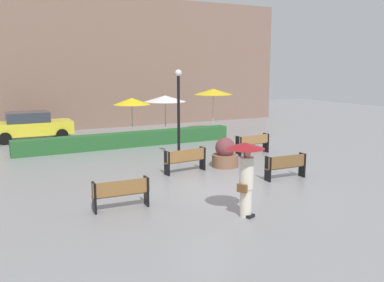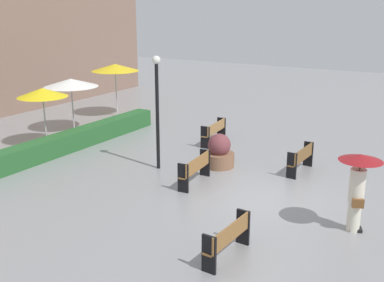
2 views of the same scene
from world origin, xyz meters
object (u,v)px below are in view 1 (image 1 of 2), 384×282
object	(u,v)px
bench_near_left	(121,192)
parked_car	(31,125)
bench_mid_center	(186,159)
planter_pot	(225,154)
bench_far_right	(253,143)
patio_umbrella_yellow_far	(213,92)
patio_umbrella_white	(165,99)
pedestrian_with_umbrella	(246,168)
lamp_post	(179,106)
patio_umbrella_yellow	(132,101)
bench_near_right	(286,165)

from	to	relation	value
bench_near_left	parked_car	distance (m)	13.33
bench_mid_center	planter_pot	world-z (taller)	planter_pot
bench_far_right	patio_umbrella_yellow_far	world-z (taller)	patio_umbrella_yellow_far
patio_umbrella_white	patio_umbrella_yellow_far	world-z (taller)	patio_umbrella_yellow_far
planter_pot	patio_umbrella_white	xyz separation A→B (m)	(0.83, 7.82, 1.70)
pedestrian_with_umbrella	patio_umbrella_yellow_far	world-z (taller)	patio_umbrella_yellow_far
lamp_post	patio_umbrella_yellow	xyz separation A→B (m)	(-0.17, 5.37, -0.20)
lamp_post	bench_near_left	bearing A→B (deg)	-130.51
bench_far_right	lamp_post	world-z (taller)	lamp_post
bench_far_right	patio_umbrella_yellow_far	distance (m)	7.09
parked_car	bench_near_right	bearing A→B (deg)	-61.17
bench_near_right	planter_pot	xyz separation A→B (m)	(-0.92, 2.66, -0.02)
bench_far_right	bench_near_left	size ratio (longest dim) A/B	1.10
patio_umbrella_yellow_far	bench_near_left	bearing A→B (deg)	-130.33
pedestrian_with_umbrella	patio_umbrella_yellow	xyz separation A→B (m)	(1.16, 12.26, 0.82)
planter_pot	patio_umbrella_yellow	size ratio (longest dim) A/B	0.50
parked_car	patio_umbrella_white	bearing A→B (deg)	-18.89
bench_mid_center	patio_umbrella_yellow_far	size ratio (longest dim) A/B	0.65
bench_near_right	patio_umbrella_yellow_far	xyz separation A→B (m)	(3.24, 10.78, 1.97)
lamp_post	patio_umbrella_white	bearing A→B (deg)	71.21
patio_umbrella_yellow	patio_umbrella_yellow_far	distance (m)	5.70
bench_far_right	patio_umbrella_white	xyz separation A→B (m)	(-1.64, 6.30, 1.67)
pedestrian_with_umbrella	patio_umbrella_yellow	size ratio (longest dim) A/B	0.86
bench_near_right	bench_near_left	bearing A→B (deg)	-176.08
bench_near_left	patio_umbrella_yellow	xyz separation A→B (m)	(3.93, 10.17, 1.68)
bench_far_right	parked_car	distance (m)	12.25
pedestrian_with_umbrella	lamp_post	world-z (taller)	lamp_post
parked_car	planter_pot	bearing A→B (deg)	-58.89
patio_umbrella_yellow	bench_mid_center	bearing A→B (deg)	-93.38
bench_far_right	pedestrian_with_umbrella	size ratio (longest dim) A/B	0.88
bench_near_right	lamp_post	world-z (taller)	lamp_post
patio_umbrella_yellow_far	parked_car	bearing A→B (deg)	168.56
bench_near_right	bench_near_left	xyz separation A→B (m)	(-6.27, -0.43, -0.01)
bench_near_left	lamp_post	world-z (taller)	lamp_post
planter_pot	patio_umbrella_yellow	xyz separation A→B (m)	(-1.43, 7.08, 1.68)
bench_mid_center	bench_near_left	bearing A→B (deg)	-140.03
planter_pot	lamp_post	xyz separation A→B (m)	(-1.25, 1.72, 1.88)
bench_mid_center	patio_umbrella_yellow	distance (m)	7.43
lamp_post	pedestrian_with_umbrella	bearing A→B (deg)	-100.99
bench_near_left	patio_umbrella_white	bearing A→B (deg)	60.47
bench_far_right	patio_umbrella_yellow_far	xyz separation A→B (m)	(1.70, 6.60, 1.96)
bench_near_right	lamp_post	xyz separation A→B (m)	(-2.17, 4.37, 1.86)
pedestrian_with_umbrella	patio_umbrella_white	world-z (taller)	patio_umbrella_white
bench_mid_center	patio_umbrella_yellow_far	bearing A→B (deg)	53.99
bench_mid_center	planter_pot	distance (m)	1.86
pedestrian_with_umbrella	lamp_post	distance (m)	7.10
planter_pot	patio_umbrella_yellow	distance (m)	7.42
bench_near_right	patio_umbrella_white	xyz separation A→B (m)	(-0.09, 10.48, 1.69)
bench_far_right	parked_car	world-z (taller)	parked_car
lamp_post	patio_umbrella_white	size ratio (longest dim) A/B	1.63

